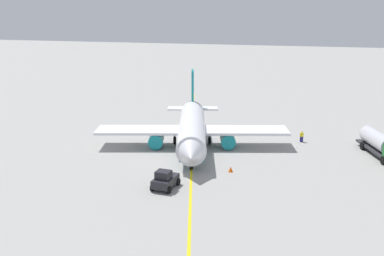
{
  "coord_description": "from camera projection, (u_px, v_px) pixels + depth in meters",
  "views": [
    {
      "loc": [
        61.01,
        18.03,
        19.49
      ],
      "look_at": [
        0.0,
        0.0,
        3.0
      ],
      "focal_mm": 42.83,
      "sensor_mm": 36.0,
      "label": 1
    }
  ],
  "objects": [
    {
      "name": "airplane",
      "position": [
        192.0,
        129.0,
        66.25
      ],
      "size": [
        28.44,
        28.14,
        9.76
      ],
      "color": "white",
      "rests_on": "ground"
    },
    {
      "name": "pushback_tug",
      "position": [
        165.0,
        180.0,
        51.21
      ],
      "size": [
        3.74,
        2.55,
        2.2
      ],
      "color": "#232328",
      "rests_on": "ground"
    },
    {
      "name": "safety_cone_nose",
      "position": [
        231.0,
        169.0,
        56.61
      ],
      "size": [
        0.6,
        0.6,
        0.66
      ],
      "primitive_type": "cone",
      "color": "#F2590F",
      "rests_on": "ground"
    },
    {
      "name": "fuel_tanker",
      "position": [
        381.0,
        144.0,
        62.57
      ],
      "size": [
        10.68,
        5.76,
        3.15
      ],
      "color": "#2D2D33",
      "rests_on": "ground"
    },
    {
      "name": "ground_plane",
      "position": [
        192.0,
        148.0,
        66.47
      ],
      "size": [
        400.0,
        400.0,
        0.0
      ],
      "primitive_type": "plane",
      "color": "#9E9B96"
    },
    {
      "name": "taxi_line_marking",
      "position": [
        192.0,
        148.0,
        66.47
      ],
      "size": [
        85.2,
        24.61,
        0.01
      ],
      "primitive_type": "cube",
      "rotation": [
        0.0,
        0.0,
        0.28
      ],
      "color": "yellow",
      "rests_on": "ground"
    },
    {
      "name": "refueling_worker",
      "position": [
        302.0,
        137.0,
        69.33
      ],
      "size": [
        0.62,
        0.55,
        1.71
      ],
      "color": "navy",
      "rests_on": "ground"
    }
  ]
}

